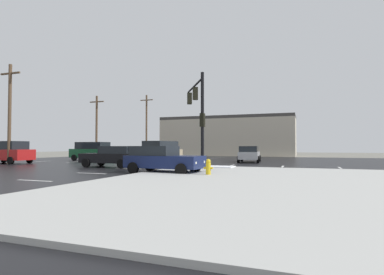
% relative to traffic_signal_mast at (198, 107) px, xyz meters
% --- Properties ---
extents(ground_plane, '(120.00, 120.00, 0.00)m').
position_rel_traffic_signal_mast_xyz_m(ground_plane, '(-4.45, 4.00, -4.40)').
color(ground_plane, slate).
extents(road_asphalt, '(44.00, 44.00, 0.02)m').
position_rel_traffic_signal_mast_xyz_m(road_asphalt, '(-4.45, 4.00, -4.39)').
color(road_asphalt, black).
rests_on(road_asphalt, ground_plane).
extents(sidewalk_corner, '(18.00, 18.00, 0.14)m').
position_rel_traffic_signal_mast_xyz_m(sidewalk_corner, '(7.55, -8.00, -4.33)').
color(sidewalk_corner, '#B2B2AD').
rests_on(sidewalk_corner, ground_plane).
extents(snow_strip_curbside, '(4.00, 1.60, 0.06)m').
position_rel_traffic_signal_mast_xyz_m(snow_strip_curbside, '(0.55, 0.00, -4.23)').
color(snow_strip_curbside, white).
rests_on(snow_strip_curbside, sidewalk_corner).
extents(lane_markings, '(36.15, 36.15, 0.01)m').
position_rel_traffic_signal_mast_xyz_m(lane_markings, '(-3.24, 2.63, -4.38)').
color(lane_markings, silver).
rests_on(lane_markings, road_asphalt).
extents(traffic_signal_mast, '(2.95, 4.85, 6.42)m').
position_rel_traffic_signal_mast_xyz_m(traffic_signal_mast, '(0.00, 0.00, 0.00)').
color(traffic_signal_mast, black).
rests_on(traffic_signal_mast, sidewalk_corner).
extents(fire_hydrant, '(0.48, 0.26, 0.79)m').
position_rel_traffic_signal_mast_xyz_m(fire_hydrant, '(2.47, -5.60, -3.87)').
color(fire_hydrant, gold).
rests_on(fire_hydrant, sidewalk_corner).
extents(strip_building_background, '(22.14, 8.00, 6.59)m').
position_rel_traffic_signal_mast_xyz_m(strip_building_background, '(-5.12, 30.93, -1.11)').
color(strip_building_background, '#BCB29E').
rests_on(strip_building_background, ground_plane).
extents(suv_green, '(4.86, 2.23, 2.03)m').
position_rel_traffic_signal_mast_xyz_m(suv_green, '(-14.59, 7.07, -3.31)').
color(suv_green, '#195933').
rests_on(suv_green, road_asphalt).
extents(suv_red, '(4.84, 2.18, 2.03)m').
position_rel_traffic_signal_mast_xyz_m(suv_red, '(-18.41, -0.12, -3.31)').
color(suv_red, '#B21919').
rests_on(suv_red, road_asphalt).
extents(sedan_white, '(4.63, 2.26, 1.58)m').
position_rel_traffic_signal_mast_xyz_m(sedan_white, '(-17.86, 17.49, -3.55)').
color(sedan_white, white).
rests_on(sedan_white, road_asphalt).
extents(suv_tan, '(2.49, 4.96, 2.03)m').
position_rel_traffic_signal_mast_xyz_m(suv_tan, '(-4.86, 4.00, -3.31)').
color(suv_tan, tan).
rests_on(suv_tan, road_asphalt).
extents(sedan_navy, '(4.64, 2.31, 1.58)m').
position_rel_traffic_signal_mast_xyz_m(sedan_navy, '(-0.64, -4.61, -3.55)').
color(sedan_navy, '#141E47').
rests_on(sedan_navy, road_asphalt).
extents(sedan_silver, '(2.32, 4.65, 1.58)m').
position_rel_traffic_signal_mast_xyz_m(sedan_silver, '(2.07, 9.50, -3.55)').
color(sedan_silver, '#B7BABF').
rests_on(sedan_silver, road_asphalt).
extents(sedan_black, '(4.55, 2.04, 1.58)m').
position_rel_traffic_signal_mast_xyz_m(sedan_black, '(-6.41, -1.07, -3.55)').
color(sedan_black, black).
rests_on(sedan_black, road_asphalt).
extents(utility_pole_mid, '(2.20, 0.28, 8.80)m').
position_rel_traffic_signal_mast_xyz_m(utility_pole_mid, '(-17.11, -1.00, 0.21)').
color(utility_pole_mid, brown).
rests_on(utility_pole_mid, ground_plane).
extents(utility_pole_far, '(2.20, 0.28, 8.43)m').
position_rel_traffic_signal_mast_xyz_m(utility_pole_far, '(-19.24, 13.82, 0.02)').
color(utility_pole_far, brown).
rests_on(utility_pole_far, ground_plane).
extents(utility_pole_distant, '(2.20, 0.28, 9.86)m').
position_rel_traffic_signal_mast_xyz_m(utility_pole_distant, '(-16.69, 23.14, 0.75)').
color(utility_pole_distant, brown).
rests_on(utility_pole_distant, ground_plane).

